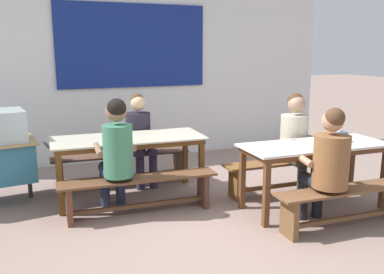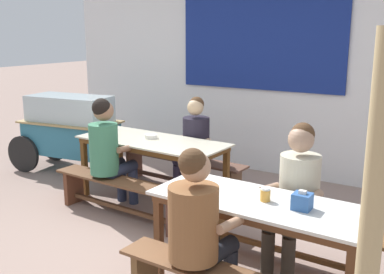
% 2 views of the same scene
% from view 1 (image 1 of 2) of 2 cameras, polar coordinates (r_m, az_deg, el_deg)
% --- Properties ---
extents(ground_plane, '(40.00, 40.00, 0.00)m').
position_cam_1_polar(ground_plane, '(4.58, 2.75, -11.17)').
color(ground_plane, gray).
extents(backdrop_wall, '(6.82, 0.23, 2.91)m').
position_cam_1_polar(backdrop_wall, '(6.93, -7.37, 9.64)').
color(backdrop_wall, silver).
rests_on(backdrop_wall, ground_plane).
extents(dining_table_far, '(1.84, 0.84, 0.76)m').
position_cam_1_polar(dining_table_far, '(5.07, -8.70, -0.85)').
color(dining_table_far, beige).
rests_on(dining_table_far, ground_plane).
extents(dining_table_near, '(1.71, 0.73, 0.76)m').
position_cam_1_polar(dining_table_near, '(4.87, 16.53, -1.83)').
color(dining_table_near, silver).
rests_on(dining_table_near, ground_plane).
extents(bench_far_back, '(1.84, 0.41, 0.42)m').
position_cam_1_polar(bench_far_back, '(5.71, -9.64, -3.56)').
color(bench_far_back, brown).
rests_on(bench_far_back, ground_plane).
extents(bench_far_front, '(1.76, 0.38, 0.42)m').
position_cam_1_polar(bench_far_front, '(4.65, -7.22, -7.15)').
color(bench_far_front, brown).
rests_on(bench_far_front, ground_plane).
extents(bench_near_back, '(1.67, 0.36, 0.42)m').
position_cam_1_polar(bench_near_back, '(5.41, 12.74, -4.53)').
color(bench_near_back, brown).
rests_on(bench_near_back, ground_plane).
extents(bench_near_front, '(1.60, 0.35, 0.42)m').
position_cam_1_polar(bench_near_front, '(4.56, 20.46, -8.28)').
color(bench_near_front, brown).
rests_on(bench_near_front, ground_plane).
extents(person_near_front, '(0.49, 0.57, 1.26)m').
position_cam_1_polar(person_near_front, '(4.34, 18.12, -3.20)').
color(person_near_front, black).
rests_on(person_near_front, ground_plane).
extents(person_center_facing, '(0.46, 0.54, 1.22)m').
position_cam_1_polar(person_center_facing, '(5.60, -7.19, 0.45)').
color(person_center_facing, '#322D47').
rests_on(person_center_facing, ground_plane).
extents(person_left_back_turned, '(0.43, 0.59, 1.30)m').
position_cam_1_polar(person_left_back_turned, '(4.55, -10.32, -1.78)').
color(person_left_back_turned, '#272F49').
rests_on(person_left_back_turned, ground_plane).
extents(person_right_near_table, '(0.47, 0.60, 1.27)m').
position_cam_1_polar(person_right_near_table, '(5.31, 14.17, -0.16)').
color(person_right_near_table, '#42372D').
rests_on(person_right_near_table, ground_plane).
extents(tissue_box, '(0.13, 0.13, 0.14)m').
position_cam_1_polar(tissue_box, '(5.04, 19.56, 0.07)').
color(tissue_box, '#2F5A9C').
rests_on(tissue_box, dining_table_near).
extents(condiment_jar, '(0.08, 0.08, 0.10)m').
position_cam_1_polar(condiment_jar, '(4.87, 16.91, -0.28)').
color(condiment_jar, gold).
rests_on(condiment_jar, dining_table_near).
extents(soup_bowl, '(0.15, 0.15, 0.05)m').
position_cam_1_polar(soup_bowl, '(5.10, -9.60, 0.30)').
color(soup_bowl, silver).
rests_on(soup_bowl, dining_table_far).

